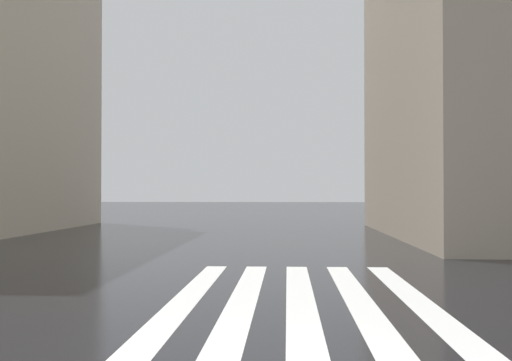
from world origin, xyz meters
name	(u,v)px	position (x,y,z in m)	size (l,w,h in m)	color
zebra_crossing	(303,319)	(4.00, -0.40, 0.00)	(13.00, 4.50, 0.01)	silver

